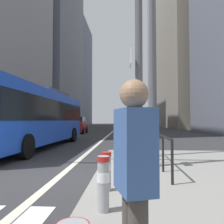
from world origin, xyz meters
name	(u,v)px	position (x,y,z in m)	size (l,w,h in m)	color
ground_plane	(111,133)	(0.00, 20.00, 0.00)	(160.00, 160.00, 0.00)	#303033
lane_centre_line	(115,129)	(0.00, 30.00, 0.01)	(0.20, 80.00, 0.01)	beige
office_tower_left_mid	(47,36)	(-16.00, 41.57, 20.78)	(12.32, 20.68, 41.56)	slate
office_tower_left_far	(73,75)	(-16.00, 65.35, 16.59)	(10.48, 16.59, 33.17)	slate
office_tower_right_mid	(197,34)	(17.00, 40.98, 20.04)	(13.84, 23.99, 40.07)	gray
office_tower_right_far	(171,40)	(17.00, 67.44, 28.53)	(13.85, 18.51, 57.06)	slate
city_bus_blue_oncoming	(36,115)	(-3.25, 5.76, 1.84)	(2.86, 11.08, 3.40)	blue
city_bus_red_receding	(133,118)	(3.03, 30.90, 1.84)	(2.91, 10.99, 3.40)	red
car_oncoming_mid	(77,125)	(-3.92, 19.13, 0.99)	(2.17, 4.30, 1.94)	maroon
car_receding_near	(128,122)	(2.44, 52.64, 0.99)	(2.14, 4.15, 1.94)	silver
car_receding_far	(136,123)	(4.09, 46.06, 0.99)	(2.17, 4.23, 1.94)	black
traffic_signal_gantry	(71,36)	(0.13, 0.29, 4.11)	(6.19, 0.65, 6.00)	#515156
street_lamp_post	(152,26)	(2.84, 2.43, 5.28)	(5.50, 0.32, 8.00)	#56565B
bollard_left	(103,180)	(1.46, -2.88, 0.61)	(0.20, 0.20, 0.83)	#99999E
bollard_right	(106,169)	(1.42, -1.89, 0.57)	(0.20, 0.20, 0.75)	#99999E
pedestrian_railing	(160,143)	(2.80, 0.35, 0.85)	(0.06, 3.58, 0.98)	black
pedestrian_walking	(134,177)	(1.87, -4.51, 1.09)	(0.34, 0.43, 1.70)	#423D38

